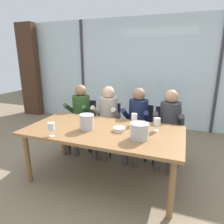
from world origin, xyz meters
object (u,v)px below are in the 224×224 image
object	(u,v)px
chair_left_of_center	(107,123)
person_beige_jumper	(107,116)
wine_glass_center_pour	(134,117)
chair_center	(140,126)
person_charcoal_jacket	(169,123)
tasting_bowl	(119,129)
ice_bucket_primary	(139,131)
chair_near_curtain	(84,120)
wine_glass_near_bucket	(51,127)
chair_right_of_center	(167,130)
person_olive_shirt	(80,113)
dining_table	(103,134)
person_navy_polo	(137,119)
ice_bucket_secondary	(87,122)
wine_glass_by_left_taster	(157,122)

from	to	relation	value
chair_left_of_center	person_beige_jumper	world-z (taller)	person_beige_jumper
wine_glass_center_pour	chair_center	bearing A→B (deg)	94.91
person_charcoal_jacket	tasting_bowl	bearing A→B (deg)	-124.09
person_charcoal_jacket	ice_bucket_primary	world-z (taller)	person_charcoal_jacket
chair_left_of_center	chair_near_curtain	bearing A→B (deg)	-177.76
wine_glass_near_bucket	person_charcoal_jacket	bearing A→B (deg)	43.30
person_beige_jumper	wine_glass_near_bucket	distance (m)	1.27
tasting_bowl	chair_left_of_center	bearing A→B (deg)	120.38
chair_right_of_center	person_charcoal_jacket	world-z (taller)	person_charcoal_jacket
person_olive_shirt	wine_glass_center_pour	bearing A→B (deg)	-22.70
dining_table	ice_bucket_primary	world-z (taller)	ice_bucket_primary
chair_near_curtain	person_charcoal_jacket	size ratio (longest dim) A/B	0.74
chair_near_curtain	tasting_bowl	world-z (taller)	chair_near_curtain
chair_right_of_center	person_charcoal_jacket	size ratio (longest dim) A/B	0.74
person_navy_polo	chair_center	bearing A→B (deg)	86.78
chair_right_of_center	ice_bucket_secondary	distance (m)	1.44
ice_bucket_secondary	wine_glass_by_left_taster	bearing A→B (deg)	16.87
chair_center	chair_right_of_center	xyz separation A→B (m)	(0.48, -0.03, 0.00)
person_olive_shirt	person_navy_polo	size ratio (longest dim) A/B	1.00
chair_left_of_center	tasting_bowl	world-z (taller)	chair_left_of_center
tasting_bowl	wine_glass_near_bucket	xyz separation A→B (m)	(-0.73, -0.45, 0.09)
person_olive_shirt	wine_glass_by_left_taster	world-z (taller)	person_olive_shirt
ice_bucket_primary	chair_near_curtain	bearing A→B (deg)	140.88
chair_left_of_center	ice_bucket_primary	distance (m)	1.38
chair_near_curtain	ice_bucket_secondary	distance (m)	1.21
chair_right_of_center	tasting_bowl	bearing A→B (deg)	-126.48
ice_bucket_primary	wine_glass_by_left_taster	world-z (taller)	ice_bucket_primary
person_navy_polo	person_charcoal_jacket	distance (m)	0.52
chair_center	wine_glass_near_bucket	xyz separation A→B (m)	(-0.80, -1.39, 0.36)
chair_right_of_center	ice_bucket_secondary	size ratio (longest dim) A/B	4.26
dining_table	person_beige_jumper	distance (m)	0.84
person_beige_jumper	tasting_bowl	size ratio (longest dim) A/B	7.54
tasting_bowl	wine_glass_center_pour	distance (m)	0.33
chair_near_curtain	chair_right_of_center	bearing A→B (deg)	-6.84
tasting_bowl	wine_glass_near_bucket	bearing A→B (deg)	-148.29
chair_center	person_olive_shirt	xyz separation A→B (m)	(-1.11, -0.16, 0.17)
ice_bucket_secondary	wine_glass_center_pour	size ratio (longest dim) A/B	1.20
person_olive_shirt	wine_glass_center_pour	distance (m)	1.28
ice_bucket_primary	person_charcoal_jacket	bearing A→B (deg)	73.82
ice_bucket_primary	wine_glass_by_left_taster	bearing A→B (deg)	65.13
chair_left_of_center	chair_right_of_center	size ratio (longest dim) A/B	1.00
dining_table	chair_center	xyz separation A→B (m)	(0.30, 0.96, -0.17)
ice_bucket_primary	dining_table	bearing A→B (deg)	165.17
wine_glass_by_left_taster	person_beige_jumper	bearing A→B (deg)	147.99
person_beige_jumper	ice_bucket_primary	size ratio (longest dim) A/B	5.30
person_navy_polo	person_charcoal_jacket	bearing A→B (deg)	2.69
dining_table	ice_bucket_secondary	bearing A→B (deg)	-161.79
wine_glass_center_pour	chair_near_curtain	bearing A→B (deg)	151.18
chair_right_of_center	wine_glass_by_left_taster	bearing A→B (deg)	-102.15
person_charcoal_jacket	ice_bucket_primary	xyz separation A→B (m)	(-0.27, -0.94, 0.17)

